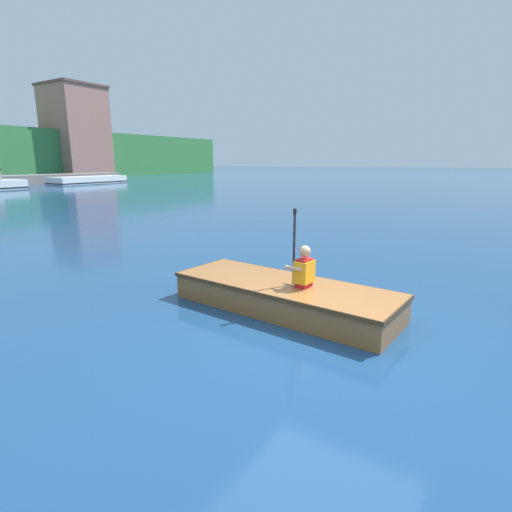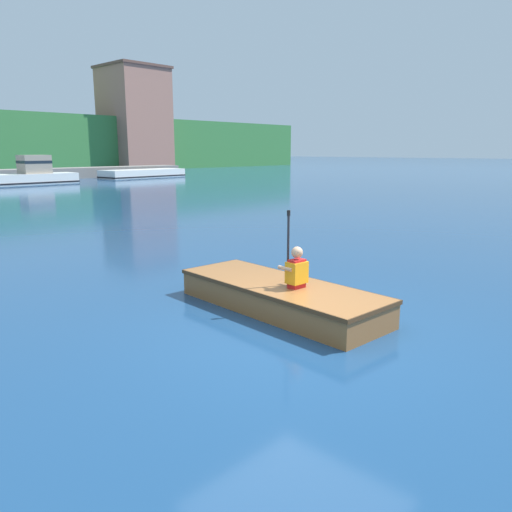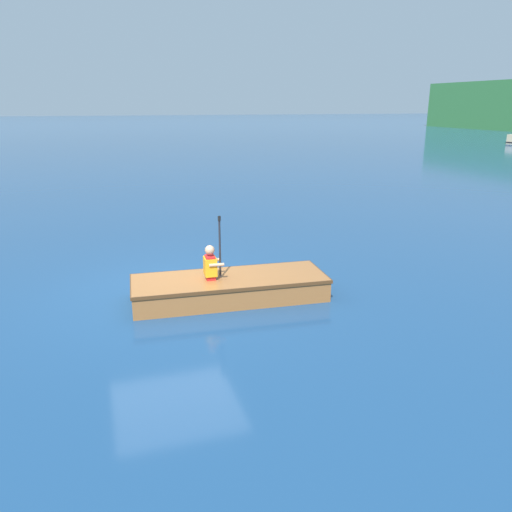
{
  "view_description": "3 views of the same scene",
  "coord_description": "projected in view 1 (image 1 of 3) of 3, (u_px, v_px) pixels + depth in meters",
  "views": [
    {
      "loc": [
        -4.36,
        -1.76,
        2.2
      ],
      "look_at": [
        0.71,
        1.48,
        0.77
      ],
      "focal_mm": 28.0,
      "sensor_mm": 36.0,
      "label": 1
    },
    {
      "loc": [
        -4.87,
        -3.79,
        2.4
      ],
      "look_at": [
        0.71,
        1.48,
        0.77
      ],
      "focal_mm": 35.0,
      "sensor_mm": 36.0,
      "label": 2
    },
    {
      "loc": [
        8.89,
        -1.18,
        3.4
      ],
      "look_at": [
        0.71,
        1.48,
        0.77
      ],
      "focal_mm": 35.0,
      "sensor_mm": 36.0,
      "label": 3
    }
  ],
  "objects": [
    {
      "name": "rowboat_foreground",
      "position": [
        281.0,
        293.0,
        6.08
      ],
      "size": [
        1.46,
        3.64,
        0.42
      ],
      "color": "#935B2D",
      "rests_on": "ground"
    },
    {
      "name": "waterfront_tower_far",
      "position": [
        76.0,
        132.0,
        55.75
      ],
      "size": [
        7.01,
        7.13,
        12.36
      ],
      "color": "#9E6B5B",
      "rests_on": "ground"
    },
    {
      "name": "ground_plane",
      "position": [
        324.0,
        341.0,
        5.01
      ],
      "size": [
        300.0,
        300.0,
        0.0
      ],
      "primitive_type": "plane",
      "color": "navy"
    },
    {
      "name": "person_paddler",
      "position": [
        304.0,
        268.0,
        5.75
      ],
      "size": [
        0.37,
        0.35,
        1.13
      ],
      "color": "red",
      "rests_on": "rowboat_foreground"
    },
    {
      "name": "moored_boat_dock_west_end",
      "position": [
        88.0,
        180.0,
        40.54
      ],
      "size": [
        7.85,
        3.09,
        0.71
      ],
      "color": "white",
      "rests_on": "ground"
    }
  ]
}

